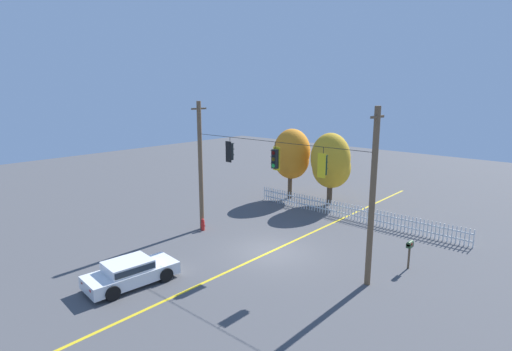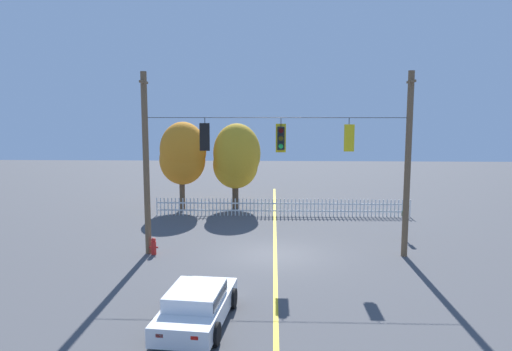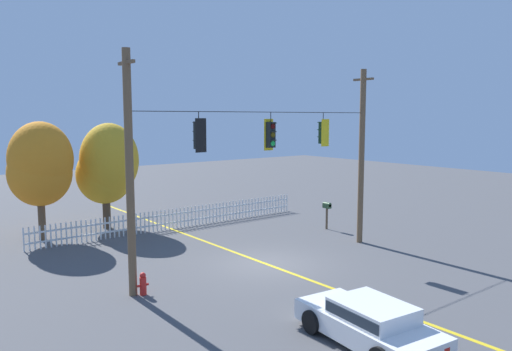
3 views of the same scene
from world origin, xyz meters
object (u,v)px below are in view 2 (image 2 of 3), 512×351
object	(u,v)px
autumn_maple_near_fence	(183,155)
roadside_mailbox	(405,216)
traffic_signal_westbound_side	(349,138)
fire_hydrant	(154,246)
parked_car	(197,305)
traffic_signal_northbound_primary	(205,137)
traffic_signal_southbound_primary	(281,138)
autumn_maple_mid	(236,159)

from	to	relation	value
autumn_maple_near_fence	roadside_mailbox	world-z (taller)	autumn_maple_near_fence
traffic_signal_westbound_side	fire_hydrant	bearing A→B (deg)	-178.87
roadside_mailbox	parked_car	bearing A→B (deg)	-131.36
parked_car	fire_hydrant	xyz separation A→B (m)	(-2.99, 6.86, -0.23)
traffic_signal_westbound_side	parked_car	bearing A→B (deg)	-127.61
traffic_signal_northbound_primary	parked_car	size ratio (longest dim) A/B	0.34
traffic_signal_northbound_primary	fire_hydrant	world-z (taller)	traffic_signal_northbound_primary
autumn_maple_near_fence	roadside_mailbox	bearing A→B (deg)	-29.14
parked_car	roadside_mailbox	size ratio (longest dim) A/B	2.96
autumn_maple_near_fence	traffic_signal_westbound_side	bearing A→B (deg)	-47.24
traffic_signal_southbound_primary	fire_hydrant	bearing A→B (deg)	-178.10
autumn_maple_mid	fire_hydrant	bearing A→B (deg)	-105.76
traffic_signal_northbound_primary	autumn_maple_mid	distance (m)	10.18
traffic_signal_southbound_primary	parked_car	size ratio (longest dim) A/B	0.35
traffic_signal_northbound_primary	traffic_signal_westbound_side	bearing A→B (deg)	0.00
traffic_signal_southbound_primary	parked_car	distance (m)	8.74
traffic_signal_southbound_primary	autumn_maple_near_fence	world-z (taller)	traffic_signal_southbound_primary
autumn_maple_near_fence	fire_hydrant	size ratio (longest dim) A/B	7.43
traffic_signal_southbound_primary	fire_hydrant	world-z (taller)	traffic_signal_southbound_primary
autumn_maple_mid	roadside_mailbox	world-z (taller)	autumn_maple_mid
autumn_maple_near_fence	roadside_mailbox	xyz separation A→B (m)	(12.16, -6.78, -2.37)
traffic_signal_westbound_side	autumn_maple_mid	distance (m)	11.57
autumn_maple_near_fence	roadside_mailbox	size ratio (longest dim) A/B	3.94
traffic_signal_northbound_primary	roadside_mailbox	size ratio (longest dim) A/B	0.99
fire_hydrant	autumn_maple_mid	bearing A→B (deg)	74.24
traffic_signal_northbound_primary	parked_car	distance (m)	8.40
traffic_signal_southbound_primary	traffic_signal_westbound_side	world-z (taller)	same
traffic_signal_northbound_primary	autumn_maple_mid	xyz separation A→B (m)	(0.56, 9.98, -1.92)
fire_hydrant	roadside_mailbox	size ratio (longest dim) A/B	0.53
traffic_signal_westbound_side	roadside_mailbox	bearing A→B (deg)	40.94
autumn_maple_near_fence	traffic_signal_northbound_primary	bearing A→B (deg)	-73.80
traffic_signal_westbound_side	autumn_maple_near_fence	distance (m)	13.19
autumn_maple_mid	parked_car	world-z (taller)	autumn_maple_mid
traffic_signal_westbound_side	parked_car	world-z (taller)	traffic_signal_westbound_side
traffic_signal_westbound_side	fire_hydrant	distance (m)	9.66
autumn_maple_mid	fire_hydrant	size ratio (longest dim) A/B	7.29
traffic_signal_westbound_side	autumn_maple_near_fence	xyz separation A→B (m)	(-8.89, 9.61, -1.61)
autumn_maple_near_fence	parked_car	size ratio (longest dim) A/B	1.33
parked_car	fire_hydrant	size ratio (longest dim) A/B	5.57
autumn_maple_mid	parked_car	xyz separation A→B (m)	(0.13, -17.00, -2.63)
parked_car	autumn_maple_near_fence	bearing A→B (deg)	101.81
autumn_maple_near_fence	parked_car	bearing A→B (deg)	-78.19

